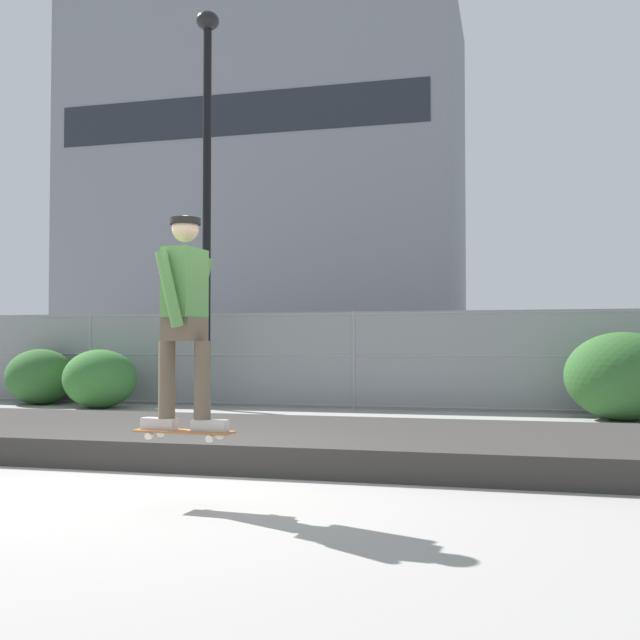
{
  "coord_description": "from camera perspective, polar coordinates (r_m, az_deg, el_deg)",
  "views": [
    {
      "loc": [
        2.92,
        -5.9,
        1.25
      ],
      "look_at": [
        -0.01,
        5.62,
        1.61
      ],
      "focal_mm": 42.49,
      "sensor_mm": 36.0,
      "label": 1
    }
  ],
  "objects": [
    {
      "name": "street_lamp",
      "position": [
        14.96,
        -8.51,
        11.54
      ],
      "size": [
        0.44,
        0.44,
        7.65
      ],
      "color": "black",
      "rests_on": "ground_plane"
    },
    {
      "name": "parked_car_near",
      "position": [
        19.37,
        -10.63,
        -2.94
      ],
      "size": [
        4.47,
        2.09,
        1.66
      ],
      "color": "#566B4C",
      "rests_on": "ground_plane"
    },
    {
      "name": "shrub_right",
      "position": [
        13.16,
        21.89,
        -3.95
      ],
      "size": [
        1.85,
        1.51,
        1.43
      ],
      "color": "#2D5B28",
      "rests_on": "ground_plane"
    },
    {
      "name": "ground_plane",
      "position": [
        6.7,
        -12.15,
        -12.45
      ],
      "size": [
        120.0,
        120.0,
        0.0
      ],
      "primitive_type": "plane",
      "color": "gray"
    },
    {
      "name": "skateboard",
      "position": [
        6.01,
        -10.2,
        -8.31
      ],
      "size": [
        0.81,
        0.25,
        0.07
      ],
      "color": "#9E5B33"
    },
    {
      "name": "shrub_center",
      "position": [
        15.15,
        -16.26,
        -4.28
      ],
      "size": [
        1.46,
        1.19,
        1.13
      ],
      "color": "#336B2D",
      "rests_on": "ground_plane"
    },
    {
      "name": "shrub_left",
      "position": [
        16.47,
        -20.31,
        -4.03
      ],
      "size": [
        1.46,
        1.19,
        1.13
      ],
      "color": "#2D5B28",
      "rests_on": "ground_plane"
    },
    {
      "name": "parked_car_mid",
      "position": [
        17.32,
        5.74,
        -3.1
      ],
      "size": [
        4.47,
        2.08,
        1.66
      ],
      "color": "silver",
      "rests_on": "ground_plane"
    },
    {
      "name": "library_building",
      "position": [
        52.71,
        -3.41,
        9.9
      ],
      "size": [
        24.82,
        15.24,
        23.78
      ],
      "color": "slate",
      "rests_on": "ground_plane"
    },
    {
      "name": "gravel_berm",
      "position": [
        8.76,
        -5.41,
        -8.98
      ],
      "size": [
        17.68,
        3.02,
        0.29
      ],
      "primitive_type": "cube",
      "color": "#33302D",
      "rests_on": "ground_plane"
    },
    {
      "name": "skater",
      "position": [
        5.97,
        -10.15,
        0.84
      ],
      "size": [
        0.73,
        0.59,
        1.67
      ],
      "color": "#B2ADA8",
      "rests_on": "skateboard"
    },
    {
      "name": "chain_fence",
      "position": [
        14.39,
        2.55,
        -3.01
      ],
      "size": [
        22.48,
        0.06,
        1.85
      ],
      "color": "gray",
      "rests_on": "ground_plane"
    }
  ]
}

